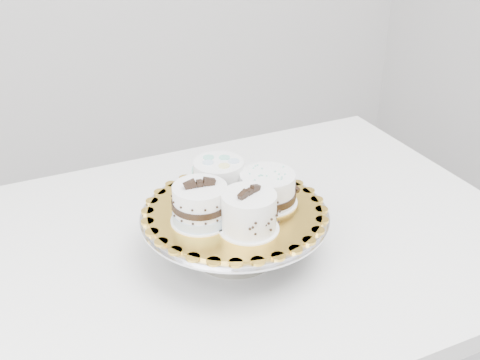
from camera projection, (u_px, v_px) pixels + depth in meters
name	position (u px, v px, depth m)	size (l,w,h in m)	color
table	(216.00, 269.00, 1.26)	(1.32, 0.90, 0.75)	white
cake_stand	(235.00, 225.00, 1.16)	(0.36, 0.36, 0.10)	gray
cake_board	(235.00, 210.00, 1.14)	(0.33, 0.33, 0.00)	orange
cake_swirl	(249.00, 213.00, 1.07)	(0.13, 0.13, 0.09)	white
cake_banded	(200.00, 205.00, 1.09)	(0.11, 0.11, 0.09)	white
cake_dots	(219.00, 178.00, 1.18)	(0.12, 0.12, 0.07)	white
cake_ribbon	(268.00, 189.00, 1.15)	(0.13, 0.13, 0.06)	white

